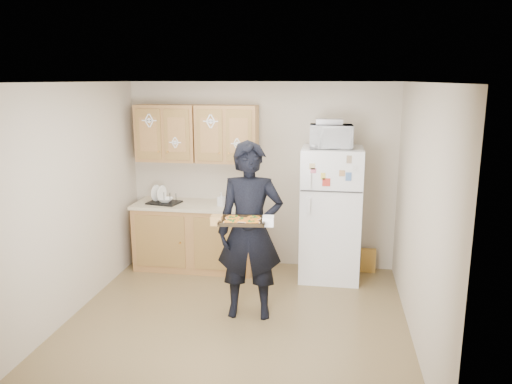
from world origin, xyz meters
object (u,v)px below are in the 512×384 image
microwave (331,136)px  dish_rack (164,197)px  refrigerator (331,214)px  person (250,231)px  baking_tray (242,221)px

microwave → dish_rack: bearing=175.5°
refrigerator → microwave: size_ratio=3.27×
person → microwave: 1.68m
baking_tray → microwave: bearing=55.6°
baking_tray → refrigerator: bearing=55.7°
refrigerator → dish_rack: size_ratio=4.18×
microwave → dish_rack: (-2.19, 0.06, -0.86)m
baking_tray → microwave: size_ratio=0.88×
refrigerator → microwave: microwave is taller
refrigerator → person: person is taller
baking_tray → person: bearing=80.1°
refrigerator → microwave: bearing=-118.2°
microwave → person: bearing=-127.2°
baking_tray → dish_rack: 2.06m
microwave → baking_tray: bearing=-122.3°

